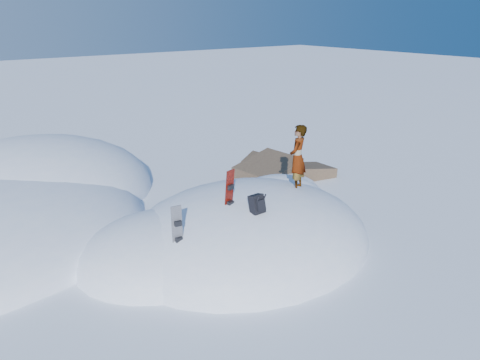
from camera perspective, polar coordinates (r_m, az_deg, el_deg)
ground at (r=12.74m, az=0.87°, el=-7.64°), size 120.00×120.00×0.00m
snow_mound at (r=12.81m, az=-0.40°, el=-7.46°), size 8.00×6.00×3.00m
rock_outcrop at (r=17.04m, az=4.51°, el=-0.40°), size 4.68×4.41×1.68m
snowboard_red at (r=11.42m, az=-1.31°, el=-2.05°), size 0.30×0.23×1.43m
snowboard_dark at (r=10.61m, az=-7.61°, el=-6.42°), size 0.25×0.15×1.33m
backpack at (r=11.07m, az=2.14°, el=-2.97°), size 0.33×0.39×0.54m
gear_pile at (r=10.44m, az=-2.61°, el=-13.58°), size 0.90×0.68×0.24m
person at (r=12.71m, az=7.04°, el=2.71°), size 0.79×0.71×1.81m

